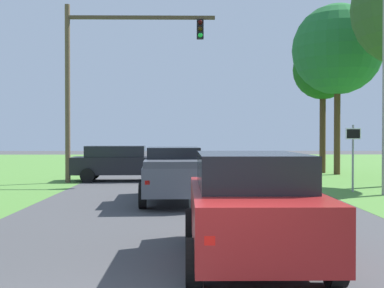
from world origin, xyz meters
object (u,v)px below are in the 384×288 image
(pickup_truck_lead, at_px, (173,173))
(red_suv_near, at_px, (251,204))
(extra_tree_2, at_px, (323,70))
(keep_moving_sign, at_px, (353,149))
(oak_tree_right, at_px, (337,50))
(traffic_light, at_px, (104,67))
(crossing_suv_far, at_px, (119,162))

(pickup_truck_lead, bearing_deg, red_suv_near, -78.99)
(extra_tree_2, bearing_deg, red_suv_near, -108.30)
(red_suv_near, xyz_separation_m, pickup_truck_lead, (-1.56, 8.00, -0.04))
(keep_moving_sign, height_order, extra_tree_2, extra_tree_2)
(pickup_truck_lead, relative_size, oak_tree_right, 0.55)
(traffic_light, xyz_separation_m, keep_moving_sign, (10.41, -4.13, -3.77))
(traffic_light, bearing_deg, pickup_truck_lead, -64.08)
(pickup_truck_lead, distance_m, extra_tree_2, 16.56)
(pickup_truck_lead, relative_size, extra_tree_2, 0.68)
(red_suv_near, height_order, pickup_truck_lead, red_suv_near)
(traffic_light, bearing_deg, extra_tree_2, 27.14)
(red_suv_near, relative_size, traffic_light, 0.58)
(keep_moving_sign, bearing_deg, oak_tree_right, 77.04)
(traffic_light, height_order, oak_tree_right, oak_tree_right)
(pickup_truck_lead, relative_size, keep_moving_sign, 2.03)
(red_suv_near, bearing_deg, keep_moving_sign, 63.60)
(crossing_suv_far, bearing_deg, red_suv_near, -74.66)
(keep_moving_sign, bearing_deg, pickup_truck_lead, -157.26)
(traffic_light, bearing_deg, oak_tree_right, 21.27)
(oak_tree_right, distance_m, crossing_suv_far, 13.96)
(keep_moving_sign, height_order, crossing_suv_far, keep_moving_sign)
(extra_tree_2, bearing_deg, traffic_light, -152.86)
(crossing_suv_far, bearing_deg, extra_tree_2, 24.59)
(red_suv_near, distance_m, crossing_suv_far, 16.58)
(pickup_truck_lead, xyz_separation_m, oak_tree_right, (9.05, 11.91, 6.15))
(traffic_light, xyz_separation_m, extra_tree_2, (12.00, 6.15, 0.65))
(extra_tree_2, bearing_deg, keep_moving_sign, -98.80)
(pickup_truck_lead, bearing_deg, extra_tree_2, 57.02)
(pickup_truck_lead, distance_m, oak_tree_right, 16.17)
(traffic_light, height_order, keep_moving_sign, traffic_light)
(pickup_truck_lead, distance_m, crossing_suv_far, 8.47)
(traffic_light, relative_size, oak_tree_right, 0.86)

